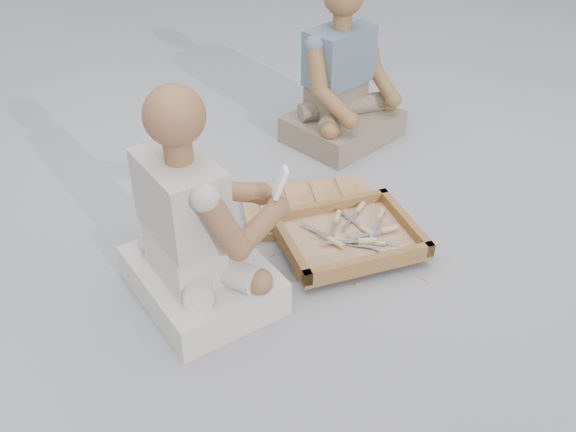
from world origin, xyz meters
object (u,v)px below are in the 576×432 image
object	(u,v)px
carved_panel	(310,207)
tool_tray	(348,237)
companion	(343,89)
craftsman	(196,233)

from	to	relation	value
carved_panel	tool_tray	xyz separation A→B (m)	(0.05, -0.30, 0.04)
companion	carved_panel	bearing A→B (deg)	30.78
carved_panel	tool_tray	bearing A→B (deg)	-81.16
tool_tray	companion	size ratio (longest dim) A/B	0.65
tool_tray	carved_panel	bearing A→B (deg)	98.84
tool_tray	companion	world-z (taller)	companion
carved_panel	craftsman	xyz separation A→B (m)	(-0.56, -0.37, 0.26)
tool_tray	craftsman	bearing A→B (deg)	-173.66
craftsman	companion	size ratio (longest dim) A/B	1.01
craftsman	companion	world-z (taller)	craftsman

